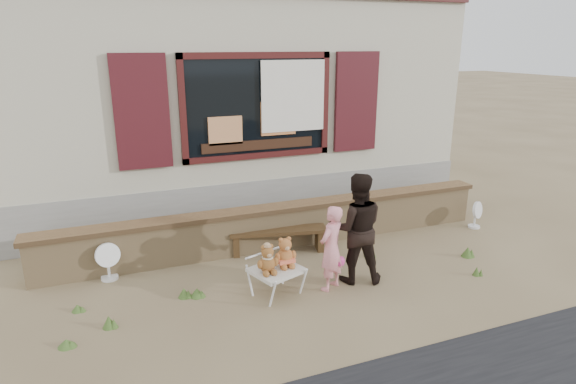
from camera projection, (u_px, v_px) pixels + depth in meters
name	position (u px, v px, depth m)	size (l,w,h in m)	color
ground	(304.00, 273.00, 6.61)	(80.00, 80.00, 0.00)	brown
shopfront	(220.00, 95.00, 10.02)	(8.04, 5.13, 4.00)	#A9A189
brick_wall	(279.00, 226.00, 7.40)	(7.10, 0.36, 0.67)	tan
bench	(278.00, 235.00, 7.22)	(1.48, 0.62, 0.37)	#362513
folding_chair	(276.00, 271.00, 5.96)	(0.72, 0.68, 0.36)	beige
teddy_bear_left	(267.00, 258.00, 5.81)	(0.27, 0.23, 0.37)	brown
teddy_bear_right	(285.00, 251.00, 5.98)	(0.29, 0.25, 0.39)	brown
child	(331.00, 248.00, 6.05)	(0.41, 0.27, 1.12)	pink
adult	(356.00, 228.00, 6.22)	(0.72, 0.56, 1.48)	black
fan_left	(108.00, 261.00, 6.38)	(0.34, 0.22, 0.53)	white
fan_right	(475.00, 215.00, 8.19)	(0.30, 0.21, 0.47)	silver
grass_tufts	(271.00, 285.00, 6.17)	(5.61, 1.18, 0.15)	#405D25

